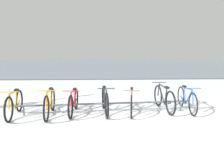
{
  "coord_description": "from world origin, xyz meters",
  "views": [
    {
      "loc": [
        -0.83,
        -3.53,
        1.64
      ],
      "look_at": [
        -0.48,
        4.9,
        0.84
      ],
      "focal_mm": 30.38,
      "sensor_mm": 36.0,
      "label": 1
    }
  ],
  "objects_px": {
    "bicycle_2": "(74,102)",
    "bicycle_4": "(132,101)",
    "bicycle_1": "(50,103)",
    "bicycle_5": "(164,98)",
    "bicycle_0": "(14,104)",
    "bicycle_3": "(105,101)",
    "bicycle_6": "(186,99)"
  },
  "relations": [
    {
      "from": "bicycle_0",
      "to": "bicycle_3",
      "type": "relative_size",
      "value": 0.96
    },
    {
      "from": "bicycle_1",
      "to": "bicycle_6",
      "type": "height_order",
      "value": "bicycle_1"
    },
    {
      "from": "bicycle_0",
      "to": "bicycle_6",
      "type": "relative_size",
      "value": 0.93
    },
    {
      "from": "bicycle_5",
      "to": "bicycle_2",
      "type": "bearing_deg",
      "value": -174.54
    },
    {
      "from": "bicycle_0",
      "to": "bicycle_2",
      "type": "bearing_deg",
      "value": 7.11
    },
    {
      "from": "bicycle_0",
      "to": "bicycle_6",
      "type": "height_order",
      "value": "bicycle_6"
    },
    {
      "from": "bicycle_0",
      "to": "bicycle_2",
      "type": "xyz_separation_m",
      "value": [
        1.58,
        0.2,
        -0.01
      ]
    },
    {
      "from": "bicycle_1",
      "to": "bicycle_5",
      "type": "distance_m",
      "value": 3.36
    },
    {
      "from": "bicycle_1",
      "to": "bicycle_4",
      "type": "xyz_separation_m",
      "value": [
        2.3,
        0.19,
        -0.02
      ]
    },
    {
      "from": "bicycle_3",
      "to": "bicycle_4",
      "type": "relative_size",
      "value": 1.0
    },
    {
      "from": "bicycle_0",
      "to": "bicycle_5",
      "type": "xyz_separation_m",
      "value": [
        4.28,
        0.46,
        0.02
      ]
    },
    {
      "from": "bicycle_3",
      "to": "bicycle_5",
      "type": "relative_size",
      "value": 0.97
    },
    {
      "from": "bicycle_1",
      "to": "bicycle_4",
      "type": "distance_m",
      "value": 2.31
    },
    {
      "from": "bicycle_6",
      "to": "bicycle_3",
      "type": "bearing_deg",
      "value": -175.85
    },
    {
      "from": "bicycle_1",
      "to": "bicycle_2",
      "type": "height_order",
      "value": "bicycle_1"
    },
    {
      "from": "bicycle_0",
      "to": "bicycle_5",
      "type": "height_order",
      "value": "bicycle_5"
    },
    {
      "from": "bicycle_3",
      "to": "bicycle_2",
      "type": "bearing_deg",
      "value": -179.55
    },
    {
      "from": "bicycle_4",
      "to": "bicycle_6",
      "type": "relative_size",
      "value": 0.97
    },
    {
      "from": "bicycle_4",
      "to": "bicycle_5",
      "type": "distance_m",
      "value": 1.06
    },
    {
      "from": "bicycle_0",
      "to": "bicycle_3",
      "type": "height_order",
      "value": "bicycle_3"
    },
    {
      "from": "bicycle_1",
      "to": "bicycle_5",
      "type": "height_order",
      "value": "bicycle_5"
    },
    {
      "from": "bicycle_5",
      "to": "bicycle_6",
      "type": "xyz_separation_m",
      "value": [
        0.68,
        -0.07,
        -0.01
      ]
    },
    {
      "from": "bicycle_6",
      "to": "bicycle_2",
      "type": "bearing_deg",
      "value": -176.83
    },
    {
      "from": "bicycle_1",
      "to": "bicycle_5",
      "type": "relative_size",
      "value": 0.98
    },
    {
      "from": "bicycle_2",
      "to": "bicycle_6",
      "type": "height_order",
      "value": "bicycle_6"
    },
    {
      "from": "bicycle_0",
      "to": "bicycle_1",
      "type": "height_order",
      "value": "bicycle_1"
    },
    {
      "from": "bicycle_4",
      "to": "bicycle_5",
      "type": "relative_size",
      "value": 0.97
    },
    {
      "from": "bicycle_2",
      "to": "bicycle_5",
      "type": "height_order",
      "value": "bicycle_5"
    },
    {
      "from": "bicycle_5",
      "to": "bicycle_1",
      "type": "bearing_deg",
      "value": -172.48
    },
    {
      "from": "bicycle_1",
      "to": "bicycle_2",
      "type": "xyz_separation_m",
      "value": [
        0.63,
        0.18,
        -0.02
      ]
    },
    {
      "from": "bicycle_2",
      "to": "bicycle_4",
      "type": "height_order",
      "value": "same"
    },
    {
      "from": "bicycle_3",
      "to": "bicycle_0",
      "type": "bearing_deg",
      "value": -175.3
    }
  ]
}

